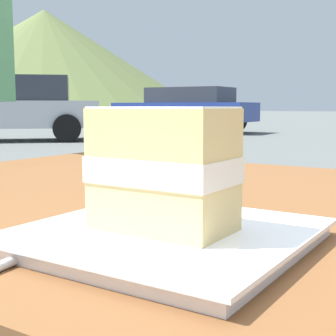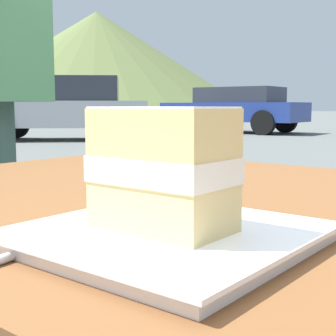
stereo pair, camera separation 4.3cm
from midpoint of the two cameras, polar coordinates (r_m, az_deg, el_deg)
patio_table at (r=0.69m, az=10.01°, el=-12.59°), size 1.24×0.82×0.71m
dessert_plate at (r=0.44m, az=2.81°, el=-7.92°), size 0.24×0.24×0.02m
cake_slice at (r=0.43m, az=2.31°, el=-0.10°), size 0.12×0.08×0.11m
parked_car_near at (r=12.54m, az=-11.69°, el=6.89°), size 4.15×4.02×1.55m
parked_car_far at (r=15.92m, az=7.78°, el=6.88°), size 4.59×2.09×1.42m
distant_hill at (r=34.90m, az=-8.15°, el=11.65°), size 22.99×22.99×7.21m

